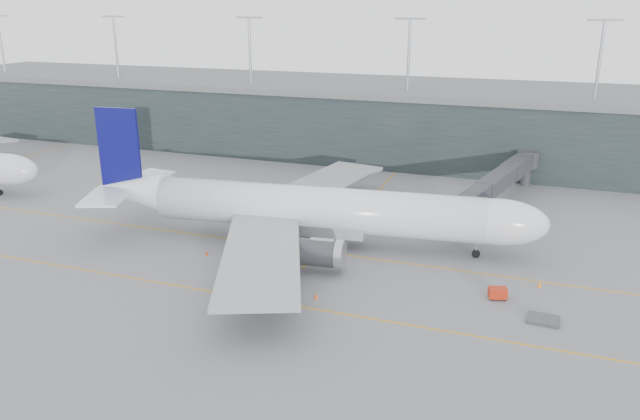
% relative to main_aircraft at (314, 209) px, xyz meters
% --- Properties ---
extents(ground, '(320.00, 320.00, 0.00)m').
position_rel_main_aircraft_xyz_m(ground, '(-3.34, 1.48, -5.04)').
color(ground, '#5A5A5F').
rests_on(ground, ground).
extents(taxiline_a, '(160.00, 0.25, 0.02)m').
position_rel_main_aircraft_xyz_m(taxiline_a, '(-3.34, -2.52, -5.03)').
color(taxiline_a, orange).
rests_on(taxiline_a, ground).
extents(taxiline_b, '(160.00, 0.25, 0.02)m').
position_rel_main_aircraft_xyz_m(taxiline_b, '(-3.34, -18.52, -5.03)').
color(taxiline_b, orange).
rests_on(taxiline_b, ground).
extents(taxiline_lead_main, '(0.25, 60.00, 0.02)m').
position_rel_main_aircraft_xyz_m(taxiline_lead_main, '(1.66, 21.48, -5.03)').
color(taxiline_lead_main, orange).
rests_on(taxiline_lead_main, ground).
extents(taxiline_lead_adj, '(0.25, 60.00, 0.02)m').
position_rel_main_aircraft_xyz_m(taxiline_lead_adj, '(-78.34, 21.48, -5.03)').
color(taxiline_lead_adj, orange).
rests_on(taxiline_lead_adj, ground).
extents(terminal, '(240.00, 36.00, 29.00)m').
position_rel_main_aircraft_xyz_m(terminal, '(-3.34, 59.48, 2.58)').
color(terminal, black).
rests_on(terminal, ground).
extents(main_aircraft, '(64.03, 59.80, 17.95)m').
position_rel_main_aircraft_xyz_m(main_aircraft, '(0.00, 0.00, 0.00)').
color(main_aircraft, silver).
rests_on(main_aircraft, ground).
extents(jet_bridge, '(12.19, 43.33, 6.46)m').
position_rel_main_aircraft_xyz_m(jet_bridge, '(21.43, 25.28, -0.20)').
color(jet_bridge, '#2F2F34').
rests_on(jet_bridge, ground).
extents(gse_cart, '(2.28, 1.79, 1.36)m').
position_rel_main_aircraft_xyz_m(gse_cart, '(25.64, -9.10, -4.28)').
color(gse_cart, '#A4200B').
rests_on(gse_cart, ground).
extents(baggage_dolly, '(3.40, 2.79, 0.32)m').
position_rel_main_aircraft_xyz_m(baggage_dolly, '(30.66, -12.82, -4.84)').
color(baggage_dolly, '#37383C').
rests_on(baggage_dolly, ground).
extents(uld_a, '(2.63, 2.34, 2.00)m').
position_rel_main_aircraft_xyz_m(uld_a, '(-7.39, 12.45, -3.99)').
color(uld_a, '#313136').
rests_on(uld_a, ground).
extents(uld_b, '(2.01, 1.68, 1.70)m').
position_rel_main_aircraft_xyz_m(uld_b, '(-5.99, 12.77, -4.15)').
color(uld_b, '#313136').
rests_on(uld_b, ground).
extents(uld_c, '(2.25, 1.80, 2.04)m').
position_rel_main_aircraft_xyz_m(uld_c, '(-4.84, 12.68, -3.97)').
color(uld_c, '#313136').
rests_on(uld_c, ground).
extents(cone_nose, '(0.49, 0.49, 0.78)m').
position_rel_main_aircraft_xyz_m(cone_nose, '(30.08, -4.20, -4.65)').
color(cone_nose, orange).
rests_on(cone_nose, ground).
extents(cone_wing_stbd, '(0.44, 0.44, 0.70)m').
position_rel_main_aircraft_xyz_m(cone_wing_stbd, '(6.29, -16.04, -4.69)').
color(cone_wing_stbd, '#F3480D').
rests_on(cone_wing_stbd, ground).
extents(cone_wing_port, '(0.39, 0.39, 0.62)m').
position_rel_main_aircraft_xyz_m(cone_wing_port, '(6.80, 12.68, -4.73)').
color(cone_wing_port, '#E74D0C').
rests_on(cone_wing_port, ground).
extents(cone_tail, '(0.43, 0.43, 0.69)m').
position_rel_main_aircraft_xyz_m(cone_tail, '(-11.89, -8.99, -4.69)').
color(cone_tail, red).
rests_on(cone_tail, ground).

